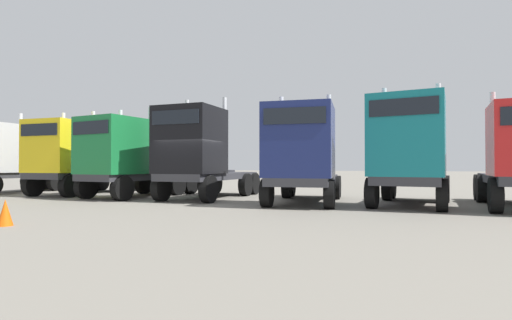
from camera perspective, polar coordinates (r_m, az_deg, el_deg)
The scene contains 7 objects.
ground at distance 15.92m, azimuth -9.81°, elevation -6.16°, with size 200.00×200.00×0.00m, color slate.
semi_truck_yellow at distance 21.70m, azimuth -25.60°, elevation 0.34°, with size 2.87×6.22×4.25m.
semi_truck_green at distance 18.88m, azimuth -18.80°, elevation 0.43°, with size 3.16×6.19×4.20m.
semi_truck_black at distance 17.12m, azimuth -8.45°, elevation 0.99°, with size 2.62×6.34×4.50m.
semi_truck_navy at distance 14.91m, azimuth 6.74°, elevation 0.83°, with size 3.24×6.63×4.27m.
semi_truck_teal at distance 15.01m, azimuth 21.39°, elevation 1.27°, with size 3.11×6.07×4.48m.
traffic_cone_far at distance 11.49m, azimuth -32.76°, elevation -6.48°, with size 0.36×0.36×0.65m, color #F2590C.
Camera 1 is at (8.15, -13.60, 1.48)m, focal length 27.41 mm.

